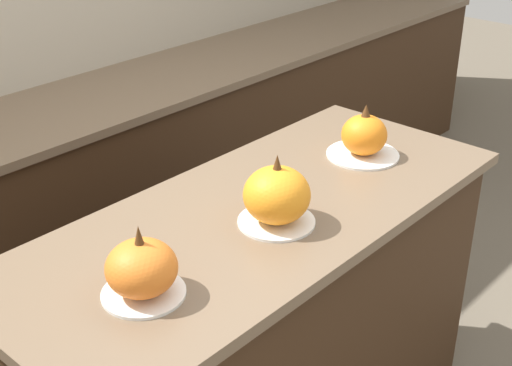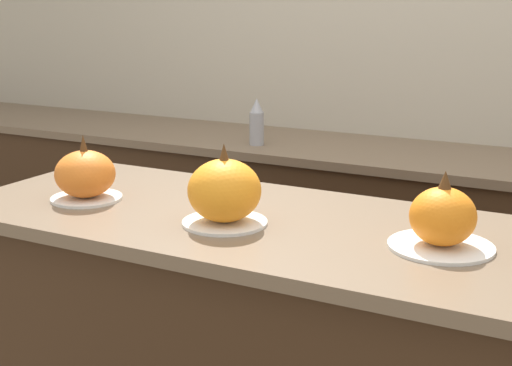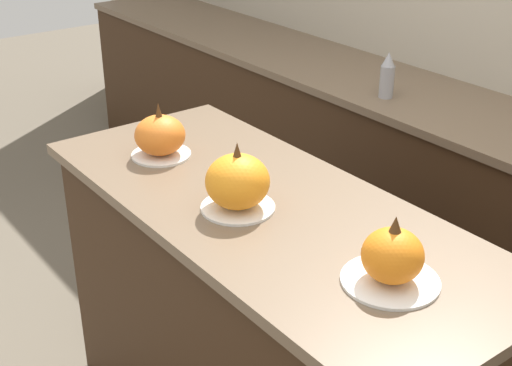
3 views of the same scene
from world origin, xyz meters
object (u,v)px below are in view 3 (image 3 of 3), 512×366
pumpkin_cake_left (160,136)px  bottle_tall (387,76)px  pumpkin_cake_right (392,259)px  pumpkin_cake_center (238,183)px

pumpkin_cake_left → bottle_tall: size_ratio=1.00×
pumpkin_cake_right → bottle_tall: size_ratio=1.21×
pumpkin_cake_left → pumpkin_cake_center: 0.45m
pumpkin_cake_left → pumpkin_cake_center: (0.45, -0.01, 0.01)m
pumpkin_cake_center → bottle_tall: (-0.51, 1.13, -0.03)m
pumpkin_cake_center → pumpkin_cake_right: size_ratio=0.90×
pumpkin_cake_center → bottle_tall: bearing=114.1°
pumpkin_cake_center → bottle_tall: size_ratio=1.08×
pumpkin_cake_left → pumpkin_cake_right: 0.97m
pumpkin_cake_right → bottle_tall: (-1.02, 1.06, -0.02)m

